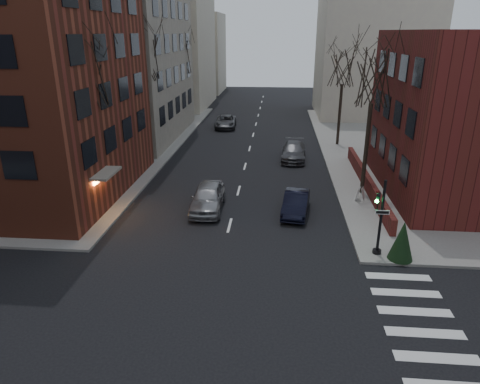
% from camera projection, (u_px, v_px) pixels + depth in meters
% --- Properties ---
extents(ground, '(160.00, 160.00, 0.00)m').
position_uv_depth(ground, '(190.00, 376.00, 14.45)').
color(ground, black).
rests_on(ground, ground).
extents(building_left_brick, '(15.00, 15.00, 18.00)m').
position_uv_depth(building_left_brick, '(1.00, 62.00, 27.92)').
color(building_left_brick, brown).
rests_on(building_left_brick, ground).
extents(low_wall_right, '(0.35, 16.00, 1.00)m').
position_uv_depth(low_wall_right, '(367.00, 181.00, 31.16)').
color(low_wall_right, '#571A19').
rests_on(low_wall_right, sidewalk_far_right).
extents(building_distant_la, '(14.00, 16.00, 18.00)m').
position_uv_depth(building_distant_la, '(161.00, 45.00, 63.77)').
color(building_distant_la, '#B4A898').
rests_on(building_distant_la, ground).
extents(building_distant_ra, '(14.00, 14.00, 16.00)m').
position_uv_depth(building_distant_ra, '(372.00, 54.00, 56.99)').
color(building_distant_ra, '#B4A898').
rests_on(building_distant_ra, ground).
extents(building_distant_lb, '(10.00, 12.00, 14.00)m').
position_uv_depth(building_distant_lb, '(196.00, 53.00, 80.15)').
color(building_distant_lb, '#B4A898').
rests_on(building_distant_lb, ground).
extents(traffic_signal, '(0.76, 0.44, 4.00)m').
position_uv_depth(traffic_signal, '(379.00, 222.00, 21.50)').
color(traffic_signal, black).
rests_on(traffic_signal, sidewalk_far_right).
extents(tree_left_a, '(4.18, 4.18, 10.26)m').
position_uv_depth(tree_left_a, '(84.00, 75.00, 25.23)').
color(tree_left_a, '#2D231C').
rests_on(tree_left_a, sidewalk_far_left).
extents(tree_left_b, '(4.40, 4.40, 10.80)m').
position_uv_depth(tree_left_b, '(144.00, 56.00, 36.26)').
color(tree_left_b, '#2D231C').
rests_on(tree_left_b, sidewalk_far_left).
extents(tree_left_c, '(3.96, 3.96, 9.72)m').
position_uv_depth(tree_left_c, '(180.00, 58.00, 49.62)').
color(tree_left_c, '#2D231C').
rests_on(tree_left_c, sidewalk_far_left).
extents(tree_right_a, '(3.96, 3.96, 9.72)m').
position_uv_depth(tree_right_a, '(374.00, 79.00, 27.67)').
color(tree_right_a, '#2D231C').
rests_on(tree_right_a, sidewalk_far_right).
extents(tree_right_b, '(3.74, 3.74, 9.18)m').
position_uv_depth(tree_right_b, '(343.00, 68.00, 40.87)').
color(tree_right_b, '#2D231C').
rests_on(tree_right_b, sidewalk_far_right).
extents(streetlamp_near, '(0.36, 0.36, 6.28)m').
position_uv_depth(streetlamp_near, '(141.00, 120.00, 34.13)').
color(streetlamp_near, black).
rests_on(streetlamp_near, sidewalk_far_left).
extents(streetlamp_far, '(0.36, 0.36, 6.28)m').
position_uv_depth(streetlamp_far, '(190.00, 89.00, 52.77)').
color(streetlamp_far, black).
rests_on(streetlamp_far, sidewalk_far_left).
extents(parked_sedan, '(2.02, 4.42, 1.40)m').
position_uv_depth(parked_sedan, '(296.00, 203.00, 27.07)').
color(parked_sedan, black).
rests_on(parked_sedan, ground).
extents(car_lane_silver, '(2.10, 5.00, 1.69)m').
position_uv_depth(car_lane_silver, '(208.00, 197.00, 27.64)').
color(car_lane_silver, gray).
rests_on(car_lane_silver, ground).
extents(car_lane_gray, '(2.42, 5.32, 1.51)m').
position_uv_depth(car_lane_gray, '(294.00, 151.00, 38.50)').
color(car_lane_gray, '#414146').
rests_on(car_lane_gray, ground).
extents(car_lane_far, '(2.63, 5.27, 1.43)m').
position_uv_depth(car_lane_far, '(226.00, 122.00, 51.32)').
color(car_lane_far, '#3D3D42').
rests_on(car_lane_far, ground).
extents(sandwich_board, '(0.59, 0.67, 0.90)m').
position_uv_depth(sandwich_board, '(360.00, 194.00, 28.92)').
color(sandwich_board, white).
rests_on(sandwich_board, sidewalk_far_right).
extents(evergreen_shrub, '(1.38, 1.38, 2.05)m').
position_uv_depth(evergreen_shrub, '(402.00, 240.00, 21.21)').
color(evergreen_shrub, black).
rests_on(evergreen_shrub, sidewalk_far_right).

